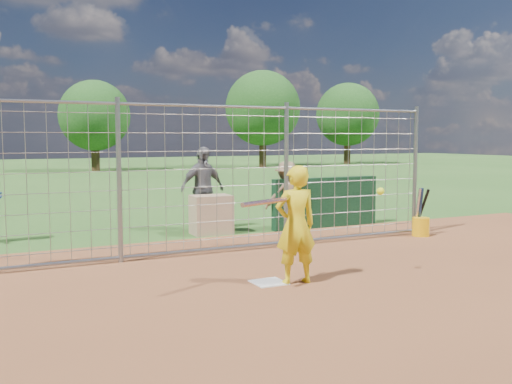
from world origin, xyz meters
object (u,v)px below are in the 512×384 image
bystander_c (287,196)px  equipment_bin (211,215)px  bucket_with_bats (421,224)px  batter (296,225)px  bystander_b (203,189)px

bystander_c → equipment_bin: size_ratio=1.84×
bystander_c → bucket_with_bats: size_ratio=1.51×
batter → bucket_with_bats: batter is taller
bystander_b → bucket_with_bats: 4.56m
bucket_with_bats → batter: bearing=-152.9°
bystander_b → bucket_with_bats: size_ratio=1.83×
batter → bystander_c: 4.49m
batter → bucket_with_bats: size_ratio=1.65×
batter → bucket_with_bats: bearing=-148.2°
batter → bystander_b: 4.81m
equipment_bin → batter: bearing=-94.4°
bystander_b → bystander_c: size_ratio=1.21×
bystander_c → equipment_bin: 1.68m
batter → bystander_b: (0.49, 4.78, 0.09)m
equipment_bin → bystander_c: bearing=-7.7°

